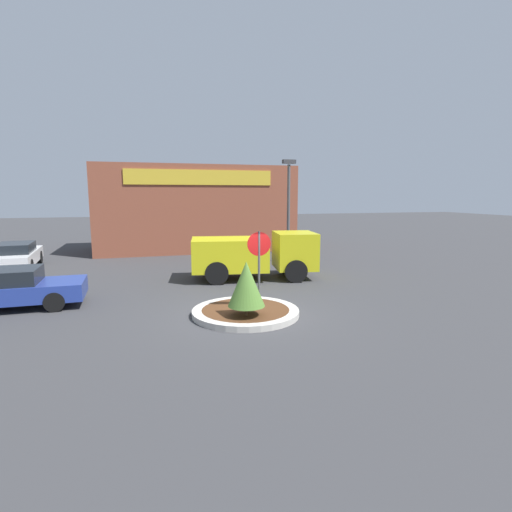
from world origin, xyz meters
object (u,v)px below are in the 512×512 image
Objects in this scene: parked_sedan_blue at (10,288)px; light_pole at (289,202)px; parked_sedan_white at (17,256)px; utility_truck at (254,254)px; stop_sign at (259,257)px.

light_pole is at bearing 25.56° from parked_sedan_blue.
light_pole reaches higher than parked_sedan_white.
parked_sedan_white is 1.11× the size of parked_sedan_blue.
utility_truck is at bearing -128.78° from light_pole.
stop_sign is 0.47× the size of light_pole.
utility_truck is 1.27× the size of parked_sedan_blue.
parked_sedan_blue is at bearing -153.26° from light_pole.
utility_truck is at bearing -121.08° from parked_sedan_white.
stop_sign is at bearing -115.86° from light_pole.
parked_sedan_white is at bearing 102.06° from parked_sedan_blue.
utility_truck is at bearing 75.78° from stop_sign.
light_pole is (4.28, 8.82, 1.49)m from stop_sign.
stop_sign is 9.92m from light_pole.
utility_truck is 1.15× the size of parked_sedan_white.
stop_sign is 5.32m from utility_truck.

